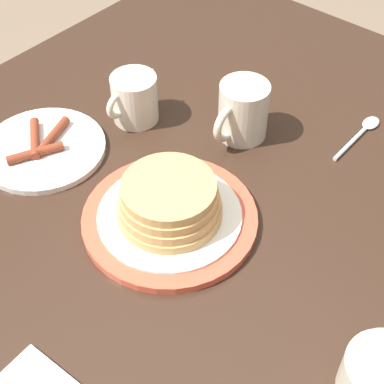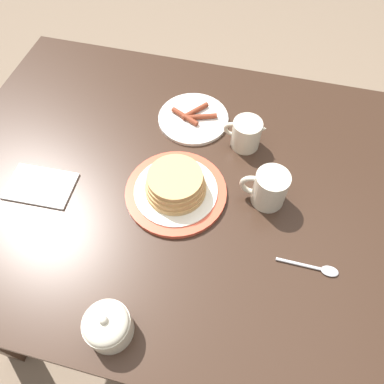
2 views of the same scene
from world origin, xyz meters
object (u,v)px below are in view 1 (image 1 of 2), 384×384
coffee_mug (244,112)px  creamer_pitcher (135,97)px  side_plate_bacon (43,148)px  spoon (363,131)px  pancake_plate (169,208)px

coffee_mug → creamer_pitcher: size_ratio=0.99×
side_plate_bacon → creamer_pitcher: 0.17m
spoon → side_plate_bacon: bearing=-44.6°
pancake_plate → creamer_pitcher: (-0.13, -0.19, 0.02)m
creamer_pitcher → spoon: size_ratio=0.84×
pancake_plate → coffee_mug: size_ratio=2.21×
creamer_pitcher → pancake_plate: bearing=55.3°
pancake_plate → spoon: pancake_plate is taller
pancake_plate → side_plate_bacon: size_ratio=1.26×
side_plate_bacon → spoon: side_plate_bacon is taller
creamer_pitcher → spoon: creamer_pitcher is taller
coffee_mug → spoon: bearing=132.5°
creamer_pitcher → spoon: (-0.21, 0.31, -0.04)m
pancake_plate → coffee_mug: (-0.21, -0.03, 0.02)m
spoon → pancake_plate: bearing=-18.0°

